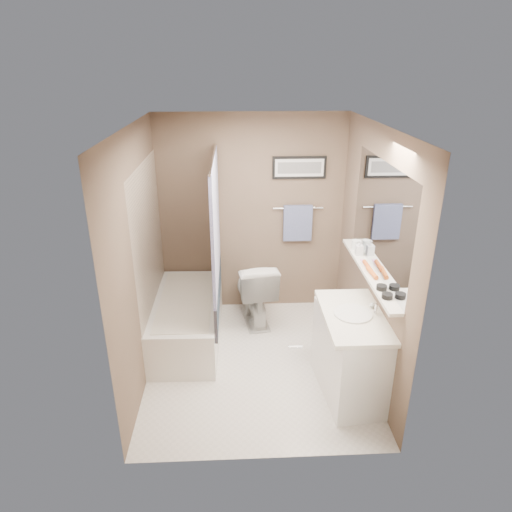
{
  "coord_description": "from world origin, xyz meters",
  "views": [
    {
      "loc": [
        -0.2,
        -3.94,
        2.9
      ],
      "look_at": [
        0.0,
        0.15,
        1.15
      ],
      "focal_mm": 32.0,
      "sensor_mm": 36.0,
      "label": 1
    }
  ],
  "objects_px": {
    "toilet": "(254,290)",
    "hair_brush_back": "(368,266)",
    "vanity": "(351,356)",
    "soap_bottle": "(359,248)",
    "bathtub": "(187,320)",
    "candle_bowl_far": "(382,287)",
    "glass_jar": "(355,245)",
    "hair_brush_front": "(372,273)",
    "candle_bowl_near": "(387,296)"
  },
  "relations": [
    {
      "from": "toilet",
      "to": "hair_brush_back",
      "type": "distance_m",
      "value": 1.59
    },
    {
      "from": "candle_bowl_far",
      "to": "hair_brush_front",
      "type": "bearing_deg",
      "value": 90.0
    },
    {
      "from": "vanity",
      "to": "bathtub",
      "type": "bearing_deg",
      "value": 143.83
    },
    {
      "from": "toilet",
      "to": "candle_bowl_near",
      "type": "relative_size",
      "value": 8.87
    },
    {
      "from": "vanity",
      "to": "soap_bottle",
      "type": "distance_m",
      "value": 1.07
    },
    {
      "from": "hair_brush_front",
      "to": "soap_bottle",
      "type": "height_order",
      "value": "soap_bottle"
    },
    {
      "from": "toilet",
      "to": "candle_bowl_near",
      "type": "xyz_separation_m",
      "value": [
        1.02,
        -1.57,
        0.74
      ]
    },
    {
      "from": "hair_brush_back",
      "to": "soap_bottle",
      "type": "bearing_deg",
      "value": 90.0
    },
    {
      "from": "hair_brush_back",
      "to": "glass_jar",
      "type": "bearing_deg",
      "value": 90.0
    },
    {
      "from": "hair_brush_back",
      "to": "glass_jar",
      "type": "height_order",
      "value": "glass_jar"
    },
    {
      "from": "vanity",
      "to": "candle_bowl_near",
      "type": "relative_size",
      "value": 10.0
    },
    {
      "from": "bathtub",
      "to": "candle_bowl_near",
      "type": "distance_m",
      "value": 2.31
    },
    {
      "from": "vanity",
      "to": "candle_bowl_near",
      "type": "bearing_deg",
      "value": -54.92
    },
    {
      "from": "bathtub",
      "to": "glass_jar",
      "type": "bearing_deg",
      "value": -2.46
    },
    {
      "from": "hair_brush_back",
      "to": "soap_bottle",
      "type": "height_order",
      "value": "soap_bottle"
    },
    {
      "from": "hair_brush_front",
      "to": "candle_bowl_near",
      "type": "bearing_deg",
      "value": -90.0
    },
    {
      "from": "vanity",
      "to": "glass_jar",
      "type": "xyz_separation_m",
      "value": [
        0.19,
        0.84,
        0.77
      ]
    },
    {
      "from": "candle_bowl_far",
      "to": "hair_brush_back",
      "type": "bearing_deg",
      "value": 90.0
    },
    {
      "from": "candle_bowl_near",
      "to": "glass_jar",
      "type": "height_order",
      "value": "glass_jar"
    },
    {
      "from": "hair_brush_back",
      "to": "toilet",
      "type": "bearing_deg",
      "value": 136.2
    },
    {
      "from": "candle_bowl_far",
      "to": "soap_bottle",
      "type": "distance_m",
      "value": 0.76
    },
    {
      "from": "bathtub",
      "to": "hair_brush_front",
      "type": "height_order",
      "value": "hair_brush_front"
    },
    {
      "from": "vanity",
      "to": "soap_bottle",
      "type": "xyz_separation_m",
      "value": [
        0.19,
        0.69,
        0.79
      ]
    },
    {
      "from": "candle_bowl_far",
      "to": "toilet",
      "type": "bearing_deg",
      "value": 125.8
    },
    {
      "from": "toilet",
      "to": "glass_jar",
      "type": "relative_size",
      "value": 7.98
    },
    {
      "from": "candle_bowl_near",
      "to": "candle_bowl_far",
      "type": "relative_size",
      "value": 1.0
    },
    {
      "from": "hair_brush_front",
      "to": "toilet",
      "type": "bearing_deg",
      "value": 132.13
    },
    {
      "from": "hair_brush_front",
      "to": "hair_brush_back",
      "type": "height_order",
      "value": "same"
    },
    {
      "from": "hair_brush_back",
      "to": "vanity",
      "type": "bearing_deg",
      "value": -116.47
    },
    {
      "from": "toilet",
      "to": "hair_brush_back",
      "type": "bearing_deg",
      "value": 127.9
    },
    {
      "from": "soap_bottle",
      "to": "vanity",
      "type": "bearing_deg",
      "value": -105.03
    },
    {
      "from": "toilet",
      "to": "candle_bowl_near",
      "type": "bearing_deg",
      "value": 114.76
    },
    {
      "from": "glass_jar",
      "to": "soap_bottle",
      "type": "height_order",
      "value": "soap_bottle"
    },
    {
      "from": "candle_bowl_near",
      "to": "hair_brush_back",
      "type": "height_order",
      "value": "hair_brush_back"
    },
    {
      "from": "hair_brush_front",
      "to": "soap_bottle",
      "type": "bearing_deg",
      "value": 90.0
    },
    {
      "from": "hair_brush_front",
      "to": "glass_jar",
      "type": "distance_m",
      "value": 0.62
    },
    {
      "from": "glass_jar",
      "to": "hair_brush_front",
      "type": "bearing_deg",
      "value": -90.0
    },
    {
      "from": "bathtub",
      "to": "candle_bowl_far",
      "type": "distance_m",
      "value": 2.24
    },
    {
      "from": "vanity",
      "to": "candle_bowl_near",
      "type": "height_order",
      "value": "candle_bowl_near"
    },
    {
      "from": "vanity",
      "to": "hair_brush_back",
      "type": "distance_m",
      "value": 0.85
    },
    {
      "from": "toilet",
      "to": "candle_bowl_far",
      "type": "xyz_separation_m",
      "value": [
        1.02,
        -1.41,
        0.74
      ]
    },
    {
      "from": "bathtub",
      "to": "hair_brush_front",
      "type": "distance_m",
      "value": 2.12
    },
    {
      "from": "toilet",
      "to": "hair_brush_back",
      "type": "relative_size",
      "value": 3.63
    },
    {
      "from": "bathtub",
      "to": "candle_bowl_far",
      "type": "height_order",
      "value": "candle_bowl_far"
    },
    {
      "from": "candle_bowl_far",
      "to": "hair_brush_back",
      "type": "relative_size",
      "value": 0.41
    },
    {
      "from": "soap_bottle",
      "to": "glass_jar",
      "type": "bearing_deg",
      "value": 90.0
    },
    {
      "from": "bathtub",
      "to": "hair_brush_back",
      "type": "xyz_separation_m",
      "value": [
        1.79,
        -0.58,
        0.89
      ]
    },
    {
      "from": "candle_bowl_near",
      "to": "glass_jar",
      "type": "relative_size",
      "value": 0.9
    },
    {
      "from": "candle_bowl_near",
      "to": "hair_brush_front",
      "type": "distance_m",
      "value": 0.44
    },
    {
      "from": "bathtub",
      "to": "vanity",
      "type": "bearing_deg",
      "value": -29.55
    }
  ]
}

